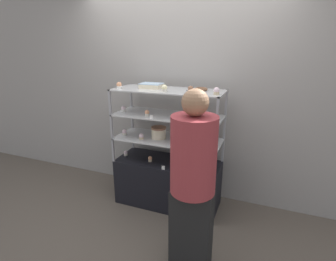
{
  "coord_description": "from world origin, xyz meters",
  "views": [
    {
      "loc": [
        1.05,
        -2.65,
        1.85
      ],
      "look_at": [
        0.0,
        0.0,
        0.94
      ],
      "focal_mm": 28.0,
      "sensor_mm": 36.0,
      "label": 1
    }
  ],
  "objects": [
    {
      "name": "ground_plane",
      "position": [
        0.0,
        0.0,
        0.0
      ],
      "size": [
        20.0,
        20.0,
        0.0
      ],
      "primitive_type": "plane",
      "color": "brown"
    },
    {
      "name": "back_wall",
      "position": [
        0.0,
        0.39,
        1.3
      ],
      "size": [
        8.0,
        0.05,
        2.6
      ],
      "color": "gray",
      "rests_on": "ground_plane"
    },
    {
      "name": "display_base",
      "position": [
        0.0,
        0.0,
        0.28
      ],
      "size": [
        1.22,
        0.5,
        0.56
      ],
      "color": "black",
      "rests_on": "ground_plane"
    },
    {
      "name": "display_riser_lower",
      "position": [
        0.0,
        0.0,
        0.83
      ],
      "size": [
        1.22,
        0.5,
        0.28
      ],
      "color": "#99999E",
      "rests_on": "display_base"
    },
    {
      "name": "display_riser_middle",
      "position": [
        0.0,
        0.0,
        1.11
      ],
      "size": [
        1.22,
        0.5,
        0.28
      ],
      "color": "#99999E",
      "rests_on": "display_riser_lower"
    },
    {
      "name": "display_riser_upper",
      "position": [
        0.0,
        0.0,
        1.39
      ],
      "size": [
        1.22,
        0.5,
        0.28
      ],
      "color": "#99999E",
      "rests_on": "display_riser_middle"
    },
    {
      "name": "layer_cake_centerpiece",
      "position": [
        -0.11,
        -0.02,
        0.91
      ],
      "size": [
        0.17,
        0.17,
        0.13
      ],
      "color": "beige",
      "rests_on": "display_riser_lower"
    },
    {
      "name": "sheet_cake_frosted",
      "position": [
        -0.21,
        0.03,
        1.44
      ],
      "size": [
        0.24,
        0.18,
        0.06
      ],
      "color": "beige",
      "rests_on": "display_riser_upper"
    },
    {
      "name": "cupcake_0",
      "position": [
        -0.55,
        -0.04,
        0.59
      ],
      "size": [
        0.05,
        0.05,
        0.07
      ],
      "color": "beige",
      "rests_on": "display_base"
    },
    {
      "name": "cupcake_1",
      "position": [
        -0.19,
        -0.09,
        0.59
      ],
      "size": [
        0.05,
        0.05,
        0.07
      ],
      "color": "#CCB28C",
      "rests_on": "display_base"
    },
    {
      "name": "cupcake_2",
      "position": [
        0.19,
        -0.11,
        0.59
      ],
      "size": [
        0.05,
        0.05,
        0.07
      ],
      "color": "white",
      "rests_on": "display_base"
    },
    {
      "name": "cupcake_3",
      "position": [
        0.56,
        -0.08,
        0.59
      ],
      "size": [
        0.05,
        0.05,
        0.07
      ],
      "color": "beige",
      "rests_on": "display_base"
    },
    {
      "name": "price_tag_0",
      "position": [
        0.03,
        -0.23,
        0.58
      ],
      "size": [
        0.04,
        0.0,
        0.04
      ],
      "color": "white",
      "rests_on": "display_base"
    },
    {
      "name": "cupcake_4",
      "position": [
        -0.54,
        -0.06,
        0.88
      ],
      "size": [
        0.06,
        0.06,
        0.07
      ],
      "color": "beige",
      "rests_on": "display_riser_lower"
    },
    {
      "name": "cupcake_5",
      "position": [
        -0.28,
        -0.12,
        0.88
      ],
      "size": [
        0.06,
        0.06,
        0.07
      ],
      "color": "#CCB28C",
      "rests_on": "display_riser_lower"
    },
    {
      "name": "cupcake_6",
      "position": [
        0.29,
        -0.06,
        0.88
      ],
      "size": [
        0.06,
        0.06,
        0.07
      ],
      "color": "beige",
      "rests_on": "display_riser_lower"
    },
    {
      "name": "cupcake_7",
      "position": [
        0.56,
        -0.06,
        0.88
      ],
      "size": [
        0.06,
        0.06,
        0.07
      ],
      "color": "#CCB28C",
      "rests_on": "display_riser_lower"
    },
    {
      "name": "price_tag_1",
      "position": [
        0.19,
        -0.23,
        0.87
      ],
      "size": [
        0.04,
        0.0,
        0.04
      ],
      "color": "white",
      "rests_on": "display_riser_lower"
    },
    {
      "name": "cupcake_8",
      "position": [
        -0.54,
        -0.05,
        1.16
      ],
      "size": [
        0.05,
        0.05,
        0.07
      ],
      "color": "white",
      "rests_on": "display_riser_middle"
    },
    {
      "name": "cupcake_9",
      "position": [
        -0.2,
        -0.13,
        1.16
      ],
      "size": [
        0.05,
        0.05,
        0.07
      ],
      "color": "beige",
      "rests_on": "display_riser_middle"
    },
    {
      "name": "cupcake_10",
      "position": [
        0.19,
        -0.04,
        1.16
      ],
      "size": [
        0.05,
        0.05,
        0.07
      ],
      "color": "beige",
      "rests_on": "display_riser_middle"
    },
    {
      "name": "cupcake_11",
      "position": [
        0.54,
        -0.1,
        1.16
      ],
      "size": [
        0.05,
        0.05,
        0.07
      ],
      "color": "white",
      "rests_on": "display_riser_middle"
    },
    {
      "name": "price_tag_2",
      "position": [
        -0.1,
        -0.23,
        1.15
      ],
      "size": [
        0.04,
        0.0,
        0.04
      ],
      "color": "white",
      "rests_on": "display_riser_middle"
    },
    {
      "name": "cupcake_12",
      "position": [
        -0.54,
        -0.12,
        1.45
      ],
      "size": [
        0.06,
        0.06,
        0.07
      ],
      "color": "white",
      "rests_on": "display_riser_upper"
    },
    {
      "name": "cupcake_13",
      "position": [
        0.01,
        -0.13,
        1.45
      ],
      "size": [
        0.06,
        0.06,
        0.07
      ],
      "color": "beige",
      "rests_on": "display_riser_upper"
    },
    {
      "name": "cupcake_14",
      "position": [
        0.29,
        -0.11,
        1.45
      ],
      "size": [
        0.06,
        0.06,
        0.07
      ],
      "color": "#CCB28C",
      "rests_on": "display_riser_upper"
    },
    {
      "name": "cupcake_15",
      "position": [
        0.55,
        -0.11,
        1.45
      ],
      "size": [
        0.06,
        0.06,
        0.07
      ],
      "color": "#CCB28C",
      "rests_on": "display_riser_upper"
    },
    {
      "name": "price_tag_3",
      "position": [
        0.3,
        -0.23,
        1.43
      ],
      "size": [
        0.04,
        0.0,
        0.04
      ],
      "color": "white",
      "rests_on": "display_riser_upper"
    },
    {
      "name": "donut_glazed",
      "position": [
        0.35,
        0.07,
        1.43
      ],
      "size": [
        0.14,
        0.14,
        0.03
      ],
      "color": "brown",
      "rests_on": "display_riser_upper"
    },
    {
      "name": "customer_figure",
      "position": [
        0.54,
        -0.81,
        0.84
      ],
      "size": [
        0.37,
        0.37,
        1.57
      ],
      "color": "black",
      "rests_on": "ground_plane"
    }
  ]
}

